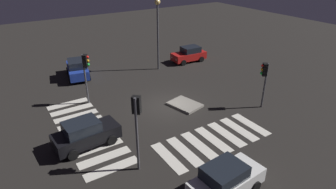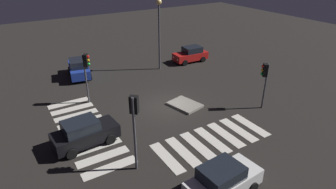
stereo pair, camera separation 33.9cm
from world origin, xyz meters
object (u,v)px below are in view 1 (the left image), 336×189
Objects in this scene: car_white at (226,180)px; traffic_light_east at (137,116)px; car_blue at (77,69)px; car_black at (86,134)px; traffic_island at (185,105)px; traffic_light_south at (86,67)px; street_lamp at (158,22)px; car_red at (189,54)px; traffic_light_north at (264,75)px.

traffic_light_east reaches higher than car_white.
traffic_light_east reaches higher than car_blue.
traffic_light_east reaches higher than car_black.
traffic_island is 0.68× the size of traffic_light_south.
traffic_island is at bearing -16.22° from street_lamp.
car_red reaches higher than traffic_island.
traffic_island is 8.60m from traffic_light_east.
car_red is 17.48m from car_black.
traffic_light_south is at bearing 96.48° from car_white.
traffic_light_east is 15.60m from street_lamp.
street_lamp is (-16.83, 6.07, 4.01)m from car_white.
traffic_light_north reaches higher than car_blue.
car_red is 0.56× the size of street_lamp.
car_red is at bearing -64.10° from traffic_light_north.
traffic_light_south reaches higher than car_blue.
car_blue is at bearing -106.40° from street_lamp.
street_lamp is (-12.78, 8.82, 1.48)m from traffic_light_east.
traffic_island is 9.48m from car_white.
car_white is at bearing 61.68° from car_red.
car_black reaches higher than car_red.
traffic_light_north is at bearing -14.40° from car_black.
car_red is 11.96m from traffic_light_north.
car_blue is 1.20× the size of traffic_light_north.
car_black is 14.60m from street_lamp.
traffic_island is at bearing 2.60° from car_black.
car_blue is 12.07m from car_red.
car_white is 1.14× the size of traffic_light_north.
traffic_light_east reaches higher than traffic_island.
traffic_island is 0.63× the size of traffic_light_east.
car_white is 0.93× the size of traffic_light_east.
street_lamp is (0.20, -4.12, 4.05)m from car_red.
car_black is 0.93× the size of traffic_light_east.
traffic_light_south reaches higher than traffic_island.
car_black is 1.02× the size of traffic_light_south.
traffic_light_south is 0.58× the size of street_lamp.
traffic_light_north reaches higher than car_white.
car_blue reaches higher than car_red.
traffic_light_north is at bearing 1.34° from traffic_light_south.
street_lamp reaches higher than traffic_island.
car_white is at bearing -164.54° from car_blue.
street_lamp reaches higher than car_blue.
street_lamp reaches higher than traffic_light_east.
traffic_light_east reaches higher than traffic_light_south.
car_black reaches higher than traffic_island.
car_blue is 1.11× the size of car_red.
street_lamp is at bearing 10.20° from traffic_light_east.
car_blue is at bearing 71.52° from car_black.
traffic_light_north is 0.81× the size of traffic_light_east.
car_blue is 1.06× the size of traffic_light_south.
car_white is (19.12, 1.70, -0.03)m from car_blue.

